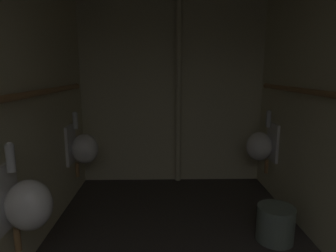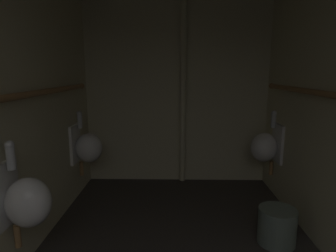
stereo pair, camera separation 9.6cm
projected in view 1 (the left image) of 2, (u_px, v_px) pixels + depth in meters
wall_back at (172, 92)px, 3.76m from camera, size 2.47×0.06×2.38m
urinal_left_mid at (26, 203)px, 1.89m from camera, size 0.32×0.30×0.76m
urinal_left_far at (83, 148)px, 3.26m from camera, size 0.32×0.30×0.76m
urinal_right_mid at (261, 145)px, 3.37m from camera, size 0.32×0.30×0.76m
supply_pipe_left at (1, 99)px, 1.77m from camera, size 0.06×3.24×0.06m
standpipe_back_wall at (178, 93)px, 3.65m from camera, size 0.07×0.07×2.33m
waste_bin at (275, 224)px, 2.51m from camera, size 0.32×0.32×0.31m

